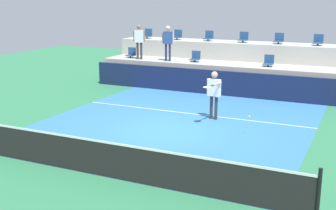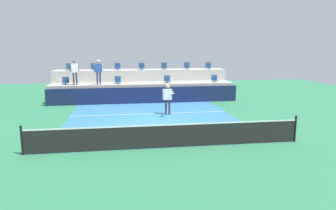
% 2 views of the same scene
% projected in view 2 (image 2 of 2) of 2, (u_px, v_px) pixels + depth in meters
% --- Properties ---
extents(ground_plane, '(40.00, 40.00, 0.00)m').
position_uv_depth(ground_plane, '(155.00, 123.00, 15.94)').
color(ground_plane, '#2D754C').
extents(court_inner_paint, '(9.00, 10.00, 0.01)m').
position_uv_depth(court_inner_paint, '(153.00, 119.00, 16.91)').
color(court_inner_paint, teal).
rests_on(court_inner_paint, ground_plane).
extents(court_service_line, '(9.00, 0.06, 0.00)m').
position_uv_depth(court_service_line, '(150.00, 114.00, 18.27)').
color(court_service_line, white).
rests_on(court_service_line, ground_plane).
extents(tennis_net, '(10.48, 0.08, 1.07)m').
position_uv_depth(tennis_net, '(168.00, 135.00, 11.96)').
color(tennis_net, black).
rests_on(tennis_net, ground_plane).
extents(sponsor_backboard, '(13.00, 0.16, 1.10)m').
position_uv_depth(sponsor_backboard, '(145.00, 95.00, 21.67)').
color(sponsor_backboard, '#141E42').
rests_on(sponsor_backboard, ground_plane).
extents(seating_tier_lower, '(13.00, 1.80, 1.25)m').
position_uv_depth(seating_tier_lower, '(143.00, 92.00, 22.92)').
color(seating_tier_lower, '#ADAAA3').
rests_on(seating_tier_lower, ground_plane).
extents(seating_tier_upper, '(13.00, 1.80, 2.10)m').
position_uv_depth(seating_tier_upper, '(141.00, 83.00, 24.59)').
color(seating_tier_upper, '#ADAAA3').
rests_on(seating_tier_upper, ground_plane).
extents(stadium_chair_lower_far_left, '(0.44, 0.40, 0.52)m').
position_uv_depth(stadium_chair_lower_far_left, '(66.00, 81.00, 21.88)').
color(stadium_chair_lower_far_left, '#2D2D33').
rests_on(stadium_chair_lower_far_left, seating_tier_lower).
extents(stadium_chair_lower_left, '(0.44, 0.40, 0.52)m').
position_uv_depth(stadium_chair_lower_left, '(118.00, 81.00, 22.43)').
color(stadium_chair_lower_left, '#2D2D33').
rests_on(stadium_chair_lower_left, seating_tier_lower).
extents(stadium_chair_lower_right, '(0.44, 0.40, 0.52)m').
position_uv_depth(stadium_chair_lower_right, '(167.00, 80.00, 22.98)').
color(stadium_chair_lower_right, '#2D2D33').
rests_on(stadium_chair_lower_right, seating_tier_lower).
extents(stadium_chair_lower_far_right, '(0.44, 0.40, 0.52)m').
position_uv_depth(stadium_chair_lower_far_right, '(215.00, 79.00, 23.53)').
color(stadium_chair_lower_far_right, '#2D2D33').
rests_on(stadium_chair_lower_far_right, seating_tier_lower).
extents(stadium_chair_upper_far_left, '(0.44, 0.40, 0.52)m').
position_uv_depth(stadium_chair_upper_far_left, '(69.00, 67.00, 23.48)').
color(stadium_chair_upper_far_left, '#2D2D33').
rests_on(stadium_chair_upper_far_left, seating_tier_upper).
extents(stadium_chair_upper_left, '(0.44, 0.40, 0.52)m').
position_uv_depth(stadium_chair_upper_left, '(94.00, 67.00, 23.76)').
color(stadium_chair_upper_left, '#2D2D33').
rests_on(stadium_chair_upper_left, seating_tier_upper).
extents(stadium_chair_upper_mid_left, '(0.44, 0.40, 0.52)m').
position_uv_depth(stadium_chair_upper_mid_left, '(118.00, 67.00, 24.03)').
color(stadium_chair_upper_mid_left, '#2D2D33').
rests_on(stadium_chair_upper_mid_left, seating_tier_upper).
extents(stadium_chair_upper_center, '(0.44, 0.40, 0.52)m').
position_uv_depth(stadium_chair_upper_center, '(142.00, 67.00, 24.31)').
color(stadium_chair_upper_center, '#2D2D33').
rests_on(stadium_chair_upper_center, seating_tier_upper).
extents(stadium_chair_upper_mid_right, '(0.44, 0.40, 0.52)m').
position_uv_depth(stadium_chair_upper_mid_right, '(164.00, 67.00, 24.58)').
color(stadium_chair_upper_mid_right, '#2D2D33').
rests_on(stadium_chair_upper_mid_right, seating_tier_upper).
extents(stadium_chair_upper_right, '(0.44, 0.40, 0.52)m').
position_uv_depth(stadium_chair_upper_right, '(187.00, 66.00, 24.86)').
color(stadium_chair_upper_right, '#2D2D33').
rests_on(stadium_chair_upper_right, seating_tier_upper).
extents(stadium_chair_upper_far_right, '(0.44, 0.40, 0.52)m').
position_uv_depth(stadium_chair_upper_far_right, '(209.00, 66.00, 25.13)').
color(stadium_chair_upper_far_right, '#2D2D33').
rests_on(stadium_chair_upper_far_right, seating_tier_upper).
extents(tennis_player, '(0.60, 1.27, 1.74)m').
position_uv_depth(tennis_player, '(168.00, 96.00, 17.86)').
color(tennis_player, '#2D2D33').
rests_on(tennis_player, ground_plane).
extents(spectator_leaning_on_rail, '(0.60, 0.28, 1.72)m').
position_uv_depth(spectator_leaning_on_rail, '(75.00, 70.00, 21.46)').
color(spectator_leaning_on_rail, '#2D2D33').
rests_on(spectator_leaning_on_rail, seating_tier_lower).
extents(spectator_in_grey, '(0.60, 0.26, 1.71)m').
position_uv_depth(spectator_in_grey, '(98.00, 70.00, 21.71)').
color(spectator_in_grey, navy).
rests_on(spectator_in_grey, seating_tier_lower).
extents(tennis_ball, '(0.07, 0.07, 0.07)m').
position_uv_depth(tennis_ball, '(202.00, 107.00, 16.92)').
color(tennis_ball, '#CCE033').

